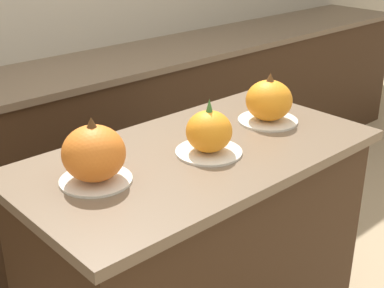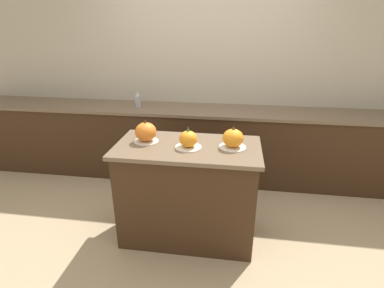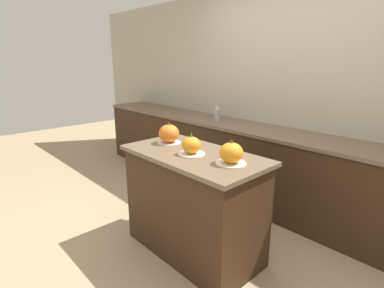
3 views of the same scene
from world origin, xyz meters
The scene contains 5 objects.
kitchen_island centered at (0.00, 0.00, 0.46)m, with size 1.24×0.65×0.92m.
back_counter centered at (0.00, 1.20, 0.45)m, with size 6.00×0.60×0.91m.
pumpkin_cake_left centered at (-0.37, 0.04, 1.00)m, with size 0.22×0.22×0.20m.
pumpkin_cake_center centered at (0.01, -0.04, 0.99)m, with size 0.22×0.22×0.19m.
pumpkin_cake_right centered at (0.38, 0.02, 1.00)m, with size 0.23×0.23×0.19m.
Camera 1 is at (-1.11, -1.18, 1.65)m, focal length 50.00 mm.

